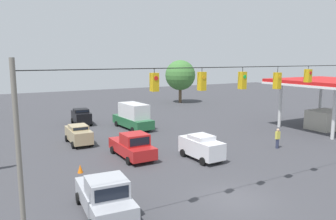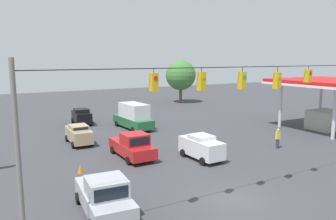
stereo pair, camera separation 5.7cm
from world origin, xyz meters
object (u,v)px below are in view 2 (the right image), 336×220
object	(u,v)px
gas_station	(328,93)
pedestrian	(278,138)
box_truck_green_oncoming_deep	(133,116)
traffic_cone_second	(95,182)
sedan_black_withflow_deep	(82,116)
sedan_tan_withflow_far	(79,134)
sedan_white_crossing_near	(201,147)
pickup_truck_red_withflow_mid	(133,146)
overhead_signal_span	(241,108)
pickup_truck_silver_parked_shoulder	(104,196)
traffic_cone_nearest	(112,201)
traffic_cone_third	(80,169)
tree_horizon_left	(181,75)

from	to	relation	value
gas_station	pedestrian	size ratio (longest dim) A/B	5.78
box_truck_green_oncoming_deep	traffic_cone_second	xyz separation A→B (m)	(9.15, 14.97, -1.16)
sedan_black_withflow_deep	gas_station	xyz separation A→B (m)	(-23.79, 16.68, 3.18)
sedan_tan_withflow_far	traffic_cone_second	size ratio (longest dim) A/B	7.23
sedan_white_crossing_near	sedan_tan_withflow_far	world-z (taller)	sedan_white_crossing_near
pedestrian	gas_station	bearing A→B (deg)	-164.55
sedan_black_withflow_deep	box_truck_green_oncoming_deep	xyz separation A→B (m)	(-4.60, 5.50, 0.45)
pickup_truck_red_withflow_mid	traffic_cone_second	distance (m)	6.52
overhead_signal_span	traffic_cone_second	xyz separation A→B (m)	(6.46, -6.16, -5.11)
pickup_truck_silver_parked_shoulder	traffic_cone_nearest	world-z (taller)	pickup_truck_silver_parked_shoulder
traffic_cone_third	pedestrian	distance (m)	17.49
pickup_truck_silver_parked_shoulder	pickup_truck_red_withflow_mid	distance (m)	9.96
overhead_signal_span	box_truck_green_oncoming_deep	xyz separation A→B (m)	(-2.69, -21.13, -3.95)
sedan_tan_withflow_far	pedestrian	world-z (taller)	pedestrian
tree_horizon_left	sedan_tan_withflow_far	bearing A→B (deg)	40.56
sedan_black_withflow_deep	box_truck_green_oncoming_deep	size ratio (longest dim) A/B	0.63
overhead_signal_span	traffic_cone_nearest	bearing A→B (deg)	-24.61
pickup_truck_silver_parked_shoulder	overhead_signal_span	bearing A→B (deg)	162.32
sedan_white_crossing_near	traffic_cone_nearest	xyz separation A→B (m)	(9.24, 4.63, -0.74)
traffic_cone_nearest	traffic_cone_second	size ratio (longest dim) A/B	1.00
overhead_signal_span	sedan_tan_withflow_far	distance (m)	18.48
traffic_cone_second	tree_horizon_left	xyz separation A→B (m)	(-25.86, -31.73, 4.75)
tree_horizon_left	traffic_cone_second	bearing A→B (deg)	50.82
pickup_truck_red_withflow_mid	gas_station	size ratio (longest dim) A/B	0.51
sedan_white_crossing_near	pedestrian	size ratio (longest dim) A/B	2.28
traffic_cone_second	sedan_black_withflow_deep	bearing A→B (deg)	-102.54
box_truck_green_oncoming_deep	sedan_tan_withflow_far	xyz separation A→B (m)	(7.30, 3.79, -0.51)
pickup_truck_red_withflow_mid	sedan_white_crossing_near	bearing A→B (deg)	145.87
sedan_tan_withflow_far	traffic_cone_second	world-z (taller)	sedan_tan_withflow_far
traffic_cone_third	sedan_tan_withflow_far	bearing A→B (deg)	-103.75
traffic_cone_second	overhead_signal_span	bearing A→B (deg)	136.37
sedan_black_withflow_deep	traffic_cone_nearest	distance (m)	24.11
sedan_black_withflow_deep	traffic_cone_nearest	bearing A→B (deg)	79.13
traffic_cone_nearest	traffic_cone_second	xyz separation A→B (m)	(0.00, -3.20, 0.00)
overhead_signal_span	traffic_cone_second	world-z (taller)	overhead_signal_span
gas_station	tree_horizon_left	xyz separation A→B (m)	(2.48, -27.94, 0.87)
traffic_cone_second	traffic_cone_third	xyz separation A→B (m)	(0.14, -3.04, 0.00)
pickup_truck_red_withflow_mid	traffic_cone_nearest	bearing A→B (deg)	59.57
pedestrian	overhead_signal_span	bearing A→B (deg)	32.63
traffic_cone_second	traffic_cone_third	world-z (taller)	same
sedan_tan_withflow_far	traffic_cone_second	xyz separation A→B (m)	(1.85, 11.18, -0.65)
box_truck_green_oncoming_deep	sedan_tan_withflow_far	world-z (taller)	box_truck_green_oncoming_deep
sedan_black_withflow_deep	sedan_white_crossing_near	bearing A→B (deg)	103.84
pickup_truck_silver_parked_shoulder	traffic_cone_nearest	size ratio (longest dim) A/B	8.97
box_truck_green_oncoming_deep	pedestrian	distance (m)	16.38
sedan_tan_withflow_far	pedestrian	xyz separation A→B (m)	(-15.33, 10.47, -0.02)
sedan_tan_withflow_far	pickup_truck_silver_parked_shoulder	bearing A→B (deg)	80.62
sedan_tan_withflow_far	pickup_truck_red_withflow_mid	bearing A→B (deg)	112.50
sedan_tan_withflow_far	tree_horizon_left	distance (m)	31.88
overhead_signal_span	tree_horizon_left	distance (m)	42.57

